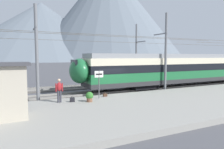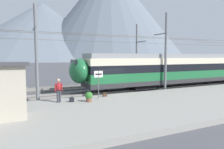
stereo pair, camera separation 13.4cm
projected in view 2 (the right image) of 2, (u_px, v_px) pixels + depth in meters
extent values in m
plane|color=#4C4C51|center=(109.00, 95.00, 19.01)|extent=(400.00, 400.00, 0.00)
cube|color=gray|center=(143.00, 107.00, 13.98)|extent=(120.00, 8.78, 0.34)
cube|color=#5B5651|center=(105.00, 93.00, 19.78)|extent=(120.00, 3.00, 0.12)
cube|color=gray|center=(108.00, 93.00, 19.13)|extent=(120.00, 0.07, 0.16)
cube|color=gray|center=(102.00, 90.00, 20.42)|extent=(120.00, 0.07, 0.16)
cube|color=#5B5651|center=(89.00, 87.00, 24.04)|extent=(120.00, 3.00, 0.12)
cube|color=gray|center=(91.00, 86.00, 23.38)|extent=(120.00, 0.07, 0.16)
cube|color=gray|center=(87.00, 85.00, 24.67)|extent=(120.00, 0.07, 0.16)
cube|color=#2D2D30|center=(208.00, 78.00, 25.71)|extent=(32.10, 2.92, 0.45)
cube|color=#1E6638|center=(208.00, 72.00, 25.65)|extent=(32.10, 2.92, 0.85)
cube|color=black|center=(209.00, 66.00, 25.58)|extent=(32.10, 2.96, 0.75)
cube|color=beige|center=(209.00, 60.00, 25.52)|extent=(32.10, 2.92, 0.65)
cube|color=gray|center=(209.00, 56.00, 25.47)|extent=(31.80, 2.72, 0.45)
cube|color=black|center=(141.00, 86.00, 21.50)|extent=(2.80, 2.34, 0.42)
ellipsoid|color=#1E6638|center=(79.00, 71.00, 18.51)|extent=(1.80, 2.69, 2.25)
cube|color=black|center=(74.00, 66.00, 18.26)|extent=(0.16, 1.75, 1.19)
cube|color=black|center=(198.00, 77.00, 31.48)|extent=(2.80, 2.24, 0.42)
ellipsoid|color=maroon|center=(162.00, 66.00, 28.36)|extent=(1.80, 2.58, 2.25)
cube|color=black|center=(159.00, 63.00, 28.11)|extent=(0.16, 1.68, 1.19)
cylinder|color=slate|center=(36.00, 55.00, 15.18)|extent=(0.24, 0.24, 7.38)
cube|color=slate|center=(34.00, 28.00, 15.79)|extent=(0.10, 2.07, 0.10)
cylinder|color=#473823|center=(34.00, 33.00, 16.61)|extent=(40.46, 0.02, 0.02)
cylinder|color=slate|center=(166.00, 53.00, 20.31)|extent=(0.24, 0.24, 7.83)
cube|color=slate|center=(160.00, 34.00, 20.94)|extent=(0.10, 2.07, 0.10)
cylinder|color=#473823|center=(155.00, 37.00, 21.76)|extent=(40.46, 0.02, 0.02)
cylinder|color=slate|center=(137.00, 53.00, 28.91)|extent=(0.24, 0.24, 8.07)
cube|color=slate|center=(141.00, 42.00, 27.83)|extent=(0.10, 2.40, 0.10)
cylinder|color=#473823|center=(145.00, 43.00, 26.91)|extent=(40.46, 0.02, 0.02)
cylinder|color=#59595B|center=(98.00, 85.00, 15.83)|extent=(0.08, 0.08, 2.14)
cube|color=silver|center=(98.00, 74.00, 15.76)|extent=(0.70, 0.06, 0.50)
cube|color=black|center=(99.00, 74.00, 15.73)|extent=(0.52, 0.01, 0.10)
cylinder|color=#383842|center=(58.00, 97.00, 14.48)|extent=(0.14, 0.14, 0.82)
cylinder|color=#383842|center=(60.00, 97.00, 14.55)|extent=(0.14, 0.14, 0.82)
ellipsoid|color=maroon|center=(59.00, 87.00, 14.45)|extent=(0.36, 0.22, 0.62)
sphere|color=tan|center=(58.00, 80.00, 14.41)|extent=(0.22, 0.22, 0.22)
cylinder|color=maroon|center=(55.00, 87.00, 14.36)|extent=(0.09, 0.09, 0.58)
cylinder|color=maroon|center=(62.00, 87.00, 14.55)|extent=(0.09, 0.09, 0.58)
cube|color=black|center=(72.00, 100.00, 14.69)|extent=(0.32, 0.18, 0.30)
torus|color=black|center=(72.00, 97.00, 14.67)|extent=(0.16, 0.02, 0.16)
cube|color=#472D1E|center=(105.00, 95.00, 16.66)|extent=(0.32, 0.18, 0.23)
torus|color=#472D1E|center=(105.00, 93.00, 16.64)|extent=(0.16, 0.02, 0.16)
cylinder|color=brown|center=(89.00, 100.00, 14.74)|extent=(0.41, 0.41, 0.29)
sphere|color=#33752D|center=(89.00, 96.00, 14.71)|extent=(0.55, 0.55, 0.55)
sphere|color=#DB5193|center=(89.00, 94.00, 14.70)|extent=(0.30, 0.30, 0.30)
cone|color=slate|center=(43.00, 32.00, 184.05)|extent=(151.52, 151.52, 51.13)
cone|color=slate|center=(109.00, 12.00, 183.69)|extent=(133.90, 133.90, 85.37)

